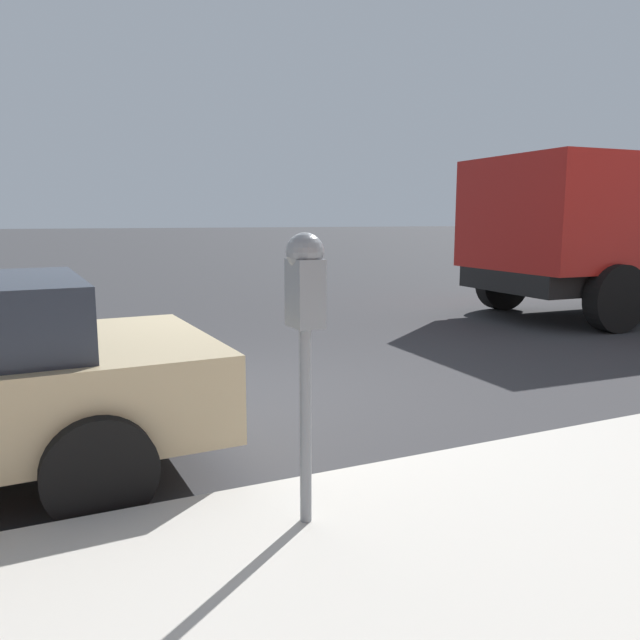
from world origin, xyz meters
TOP-DOWN VIEW (x-y plane):
  - ground_plane at (0.00, 0.00)m, footprint 220.00×220.00m
  - parking_meter at (-2.74, 0.35)m, footprint 0.21×0.19m

SIDE VIEW (x-z plane):
  - ground_plane at x=0.00m, z-range 0.00..0.00m
  - parking_meter at x=-2.74m, z-range 0.54..2.05m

